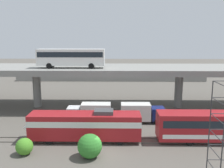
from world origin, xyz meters
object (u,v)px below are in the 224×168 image
object	(u,v)px
parked_car_2	(93,72)
parked_car_3	(58,70)
service_truck_west	(90,112)
parked_car_5	(127,72)
parked_car_4	(149,72)
service_truck_east	(141,112)
parked_car_6	(43,71)
parked_car_7	(100,71)
train_locomotive	(80,125)
transit_bus_on_overpass	(71,57)
parked_car_0	(71,72)
parked_car_1	(84,71)

from	to	relation	value
parked_car_2	parked_car_3	xyz separation A→B (m)	(-12.30, 4.66, 0.00)
service_truck_west	parked_car_5	size ratio (longest dim) A/B	1.47
parked_car_4	parked_car_5	xyz separation A→B (m)	(-7.35, -0.26, 0.00)
service_truck_west	service_truck_east	world-z (taller)	same
parked_car_6	parked_car_7	world-z (taller)	same
parked_car_4	parked_car_7	size ratio (longest dim) A/B	1.00
parked_car_3	parked_car_7	world-z (taller)	same
train_locomotive	parked_car_4	xyz separation A→B (m)	(15.49, 49.87, 0.09)
transit_bus_on_overpass	parked_car_5	xyz separation A→B (m)	(11.53, 35.68, -7.63)
parked_car_2	parked_car_7	bearing A→B (deg)	-116.98
parked_car_0	parked_car_6	xyz separation A→B (m)	(-9.76, 1.88, 0.00)
parked_car_6	parked_car_7	bearing A→B (deg)	5.21
parked_car_2	parked_car_4	world-z (taller)	same
train_locomotive	parked_car_5	bearing A→B (deg)	-99.32
parked_car_5	parked_car_7	distance (m)	9.11
parked_car_2	parked_car_7	distance (m)	4.59
parked_car_3	parked_car_6	xyz separation A→B (m)	(-4.62, -2.31, -0.00)
parked_car_5	parked_car_7	bearing A→B (deg)	-15.86
train_locomotive	parked_car_3	distance (m)	54.77
parked_car_4	transit_bus_on_overpass	bearing A→B (deg)	62.28
service_truck_east	parked_car_1	bearing A→B (deg)	108.56
parked_car_6	parked_car_2	bearing A→B (deg)	-7.93
train_locomotive	parked_car_7	world-z (taller)	train_locomotive
parked_car_0	parked_car_3	world-z (taller)	same
parked_car_2	parked_car_3	world-z (taller)	same
parked_car_1	service_truck_west	bearing A→B (deg)	98.67
parked_car_4	parked_car_1	bearing A→B (deg)	-3.25
parked_car_5	parked_car_7	xyz separation A→B (m)	(-8.76, 2.49, -0.00)
parked_car_3	parked_car_7	distance (m)	14.39
parked_car_3	parked_car_7	xyz separation A→B (m)	(14.38, -0.57, 0.00)
transit_bus_on_overpass	parked_car_1	world-z (taller)	transit_bus_on_overpass
parked_car_0	parked_car_7	bearing A→B (deg)	21.38
transit_bus_on_overpass	parked_car_0	bearing A→B (deg)	-79.40
parked_car_7	parked_car_2	bearing A→B (deg)	63.02
parked_car_7	service_truck_east	bearing A→B (deg)	101.73
train_locomotive	parked_car_1	xyz separation A→B (m)	(-6.03, 51.09, 0.09)
service_truck_west	transit_bus_on_overpass	bearing A→B (deg)	-58.80
transit_bus_on_overpass	parked_car_0	xyz separation A→B (m)	(-6.47, 34.56, -7.63)
service_truck_west	parked_car_6	xyz separation A→B (m)	(-20.27, 43.12, 0.64)
parked_car_7	parked_car_1	bearing A→B (deg)	10.59
service_truck_east	parked_car_0	xyz separation A→B (m)	(-18.55, 41.24, 0.64)
parked_car_0	parked_car_5	size ratio (longest dim) A/B	0.89
service_truck_east	parked_car_0	distance (m)	45.22
parked_car_0	parked_car_2	bearing A→B (deg)	-3.78
train_locomotive	service_truck_east	world-z (taller)	train_locomotive
parked_car_0	train_locomotive	bearing A→B (deg)	-78.51
service_truck_west	parked_car_7	world-z (taller)	service_truck_west
transit_bus_on_overpass	parked_car_4	world-z (taller)	transit_bus_on_overpass
transit_bus_on_overpass	parked_car_6	world-z (taller)	transit_bus_on_overpass
parked_car_2	transit_bus_on_overpass	bearing A→B (deg)	88.85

